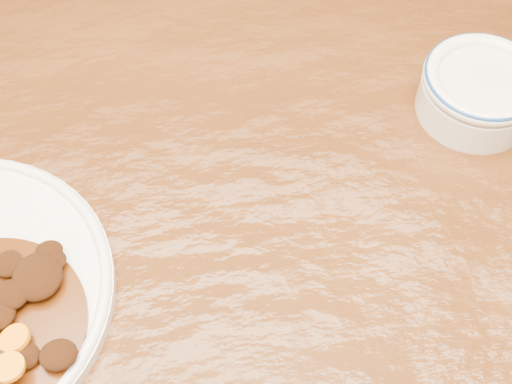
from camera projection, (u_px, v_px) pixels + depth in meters
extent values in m
cube|color=#4F280E|center=(220.00, 276.00, 0.67)|extent=(1.52, 0.93, 0.04)
ellipsoid|color=black|center=(49.00, 251.00, 0.63)|extent=(0.02, 0.02, 0.01)
ellipsoid|color=black|center=(9.00, 264.00, 0.62)|extent=(0.02, 0.03, 0.01)
ellipsoid|color=black|center=(10.00, 295.00, 0.60)|extent=(0.03, 0.03, 0.02)
ellipsoid|color=black|center=(37.00, 277.00, 0.61)|extent=(0.04, 0.05, 0.02)
ellipsoid|color=black|center=(58.00, 355.00, 0.57)|extent=(0.03, 0.03, 0.02)
ellipsoid|color=black|center=(25.00, 357.00, 0.58)|extent=(0.02, 0.02, 0.01)
ellipsoid|color=black|center=(50.00, 261.00, 0.62)|extent=(0.03, 0.03, 0.01)
cylinder|color=orange|center=(8.00, 367.00, 0.56)|extent=(0.04, 0.04, 0.01)
cylinder|color=orange|center=(14.00, 339.00, 0.58)|extent=(0.03, 0.03, 0.01)
cylinder|color=silver|center=(477.00, 97.00, 0.74)|extent=(0.12, 0.12, 0.04)
cylinder|color=silver|center=(483.00, 81.00, 0.72)|extent=(0.09, 0.09, 0.01)
torus|color=silver|center=(484.00, 79.00, 0.72)|extent=(0.12, 0.12, 0.02)
torus|color=navy|center=(485.00, 76.00, 0.71)|extent=(0.12, 0.12, 0.01)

